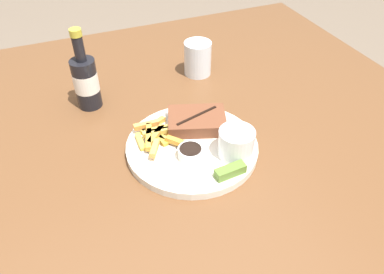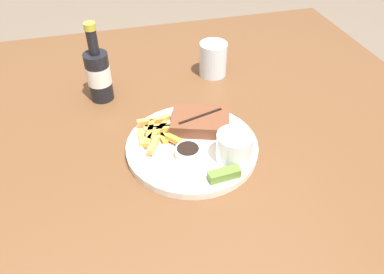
% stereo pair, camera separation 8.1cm
% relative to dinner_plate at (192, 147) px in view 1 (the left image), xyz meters
% --- Properties ---
extents(dining_table, '(1.33, 1.35, 0.74)m').
position_rel_dinner_plate_xyz_m(dining_table, '(0.00, 0.00, -0.07)').
color(dining_table, brown).
rests_on(dining_table, ground_plane).
extents(dinner_plate, '(0.29, 0.29, 0.02)m').
position_rel_dinner_plate_xyz_m(dinner_plate, '(0.00, 0.00, 0.00)').
color(dinner_plate, silver).
rests_on(dinner_plate, dining_table).
extents(steak_portion, '(0.16, 0.13, 0.03)m').
position_rel_dinner_plate_xyz_m(steak_portion, '(0.03, 0.05, 0.02)').
color(steak_portion, brown).
rests_on(steak_portion, dinner_plate).
extents(fries_pile, '(0.11, 0.14, 0.02)m').
position_rel_dinner_plate_xyz_m(fries_pile, '(-0.06, 0.05, 0.02)').
color(fries_pile, gold).
rests_on(fries_pile, dinner_plate).
extents(coleslaw_cup, '(0.08, 0.08, 0.06)m').
position_rel_dinner_plate_xyz_m(coleslaw_cup, '(0.07, -0.06, 0.04)').
color(coleslaw_cup, white).
rests_on(coleslaw_cup, dinner_plate).
extents(dipping_sauce_cup, '(0.05, 0.05, 0.02)m').
position_rel_dinner_plate_xyz_m(dipping_sauce_cup, '(-0.02, -0.04, 0.02)').
color(dipping_sauce_cup, silver).
rests_on(dipping_sauce_cup, dinner_plate).
extents(pickle_spear, '(0.07, 0.03, 0.02)m').
position_rel_dinner_plate_xyz_m(pickle_spear, '(0.04, -0.11, 0.02)').
color(pickle_spear, '#567A2D').
rests_on(pickle_spear, dinner_plate).
extents(fork_utensil, '(0.13, 0.03, 0.00)m').
position_rel_dinner_plate_xyz_m(fork_utensil, '(-0.08, 0.01, 0.01)').
color(fork_utensil, '#B7B7BC').
rests_on(fork_utensil, dinner_plate).
extents(beer_bottle, '(0.06, 0.06, 0.21)m').
position_rel_dinner_plate_xyz_m(beer_bottle, '(-0.18, 0.26, 0.06)').
color(beer_bottle, black).
rests_on(beer_bottle, dining_table).
extents(drinking_glass, '(0.08, 0.08, 0.10)m').
position_rel_dinner_plate_xyz_m(drinking_glass, '(0.14, 0.30, 0.04)').
color(drinking_glass, silver).
rests_on(drinking_glass, dining_table).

